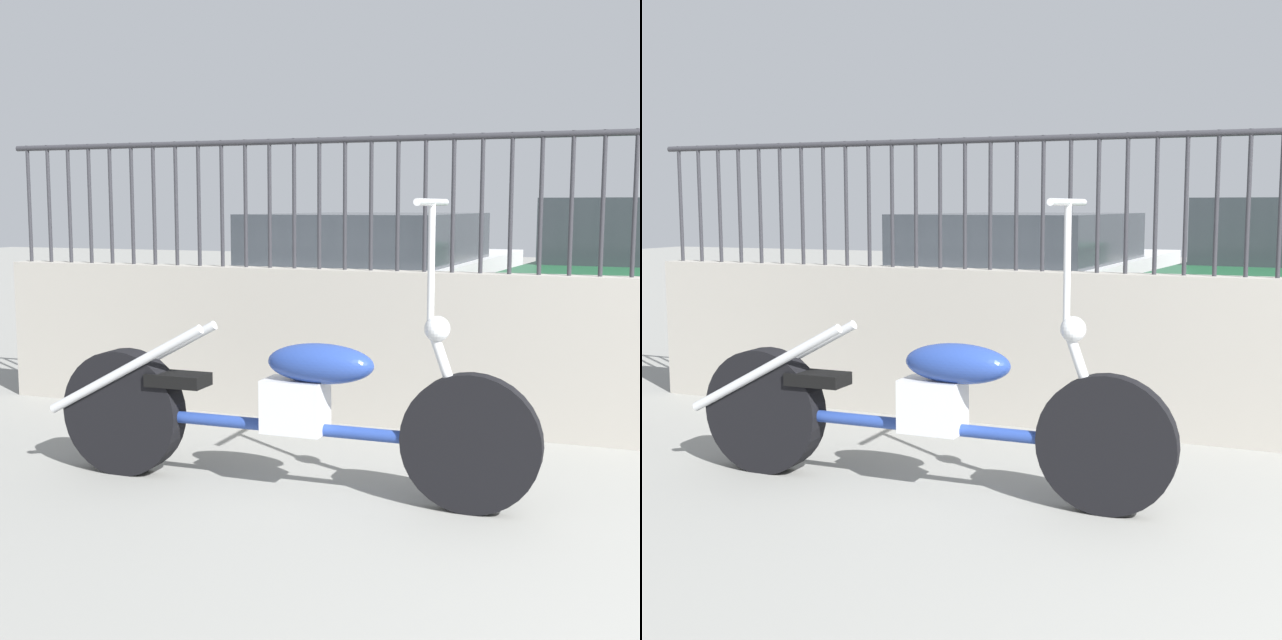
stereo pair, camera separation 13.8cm
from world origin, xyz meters
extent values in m
cylinder|color=#2D2D33|center=(-5.22, 2.29, 1.30)|extent=(0.02, 0.02, 0.77)
cylinder|color=#2D2D33|center=(-5.06, 2.29, 1.30)|extent=(0.02, 0.02, 0.77)
cylinder|color=#2D2D33|center=(-4.90, 2.29, 1.30)|extent=(0.02, 0.02, 0.77)
cylinder|color=#2D2D33|center=(-4.74, 2.29, 1.30)|extent=(0.02, 0.02, 0.77)
cylinder|color=#2D2D33|center=(-4.58, 2.29, 1.30)|extent=(0.02, 0.02, 0.77)
cylinder|color=#2D2D33|center=(-4.42, 2.29, 1.30)|extent=(0.02, 0.02, 0.77)
cylinder|color=#2D2D33|center=(-4.26, 2.29, 1.30)|extent=(0.02, 0.02, 0.77)
cylinder|color=#2D2D33|center=(-4.10, 2.29, 1.30)|extent=(0.02, 0.02, 0.77)
cylinder|color=#2D2D33|center=(-3.94, 2.29, 1.30)|extent=(0.02, 0.02, 0.77)
cylinder|color=#2D2D33|center=(-3.78, 2.29, 1.30)|extent=(0.02, 0.02, 0.77)
cylinder|color=#2D2D33|center=(-3.62, 2.29, 1.30)|extent=(0.02, 0.02, 0.77)
cylinder|color=#2D2D33|center=(-3.45, 2.29, 1.30)|extent=(0.02, 0.02, 0.77)
cylinder|color=#2D2D33|center=(-3.29, 2.29, 1.30)|extent=(0.02, 0.02, 0.77)
cylinder|color=#2D2D33|center=(-3.13, 2.29, 1.30)|extent=(0.02, 0.02, 0.77)
cylinder|color=#2D2D33|center=(-2.97, 2.29, 1.30)|extent=(0.02, 0.02, 0.77)
cylinder|color=#2D2D33|center=(-2.81, 2.29, 1.30)|extent=(0.02, 0.02, 0.77)
cylinder|color=#2D2D33|center=(-2.65, 2.29, 1.30)|extent=(0.02, 0.02, 0.77)
cylinder|color=#2D2D33|center=(-2.49, 2.29, 1.30)|extent=(0.02, 0.02, 0.77)
cylinder|color=#2D2D33|center=(-2.33, 2.29, 1.30)|extent=(0.02, 0.02, 0.77)
cylinder|color=#2D2D33|center=(-2.17, 2.29, 1.30)|extent=(0.02, 0.02, 0.77)
cylinder|color=#2D2D33|center=(-2.01, 2.29, 1.30)|extent=(0.02, 0.02, 0.77)
cylinder|color=#2D2D33|center=(-1.85, 2.29, 1.30)|extent=(0.02, 0.02, 0.77)
cylinder|color=#2D2D33|center=(-1.69, 2.29, 1.30)|extent=(0.02, 0.02, 0.77)
cylinder|color=#2D2D33|center=(-1.53, 2.29, 1.30)|extent=(0.02, 0.02, 0.77)
cylinder|color=#2D2D33|center=(-1.37, 2.29, 1.30)|extent=(0.02, 0.02, 0.77)
cylinder|color=black|center=(-1.95, 0.94, 0.30)|extent=(0.60, 0.08, 0.60)
cylinder|color=black|center=(-3.63, 0.93, 0.30)|extent=(0.61, 0.13, 0.61)
cylinder|color=navy|center=(-2.79, 0.94, 0.30)|extent=(1.55, 0.07, 0.06)
cube|color=silver|center=(-2.74, 0.94, 0.40)|extent=(0.28, 0.18, 0.24)
ellipsoid|color=navy|center=(-2.62, 0.94, 0.60)|extent=(0.50, 0.20, 0.18)
cube|color=black|center=(-3.33, 0.93, 0.48)|extent=(0.28, 0.16, 0.06)
cylinder|color=silver|center=(-2.04, 0.94, 0.55)|extent=(0.22, 0.05, 0.51)
sphere|color=silver|center=(-2.10, 0.94, 0.78)|extent=(0.11, 0.11, 0.11)
cylinder|color=silver|center=(-2.13, 0.94, 1.05)|extent=(0.03, 0.03, 0.51)
cylinder|color=silver|center=(-2.13, 0.94, 1.31)|extent=(0.03, 0.52, 0.03)
cylinder|color=silver|center=(-3.58, 0.86, 0.52)|extent=(0.84, 0.05, 0.47)
cylinder|color=silver|center=(-3.58, 1.00, 0.52)|extent=(0.84, 0.05, 0.47)
cylinder|color=black|center=(-4.34, 6.39, 0.32)|extent=(0.13, 0.64, 0.64)
cylinder|color=black|center=(-2.67, 6.34, 0.32)|extent=(0.13, 0.64, 0.64)
cylinder|color=black|center=(-4.42, 3.55, 0.32)|extent=(0.13, 0.64, 0.64)
cylinder|color=black|center=(-2.76, 3.51, 0.32)|extent=(0.13, 0.64, 0.64)
cube|color=silver|center=(-3.55, 4.95, 0.53)|extent=(1.91, 4.62, 0.57)
cube|color=#2D3338|center=(-3.55, 4.72, 1.02)|extent=(1.66, 2.24, 0.41)
cylinder|color=black|center=(-1.87, 6.67, 0.32)|extent=(0.16, 0.65, 0.64)
cylinder|color=black|center=(-2.10, 3.83, 0.32)|extent=(0.16, 0.65, 0.64)
camera|label=1|loc=(-1.27, -2.69, 1.29)|focal=50.00mm
camera|label=2|loc=(-1.14, -2.64, 1.29)|focal=50.00mm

